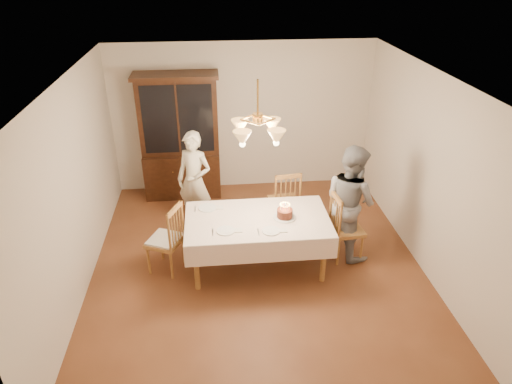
{
  "coord_description": "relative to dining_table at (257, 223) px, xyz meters",
  "views": [
    {
      "loc": [
        -0.53,
        -5.11,
        3.9
      ],
      "look_at": [
        0.0,
        0.2,
        1.05
      ],
      "focal_mm": 32.0,
      "sensor_mm": 36.0,
      "label": 1
    }
  ],
  "objects": [
    {
      "name": "room_shell",
      "position": [
        0.0,
        0.0,
        0.9
      ],
      "size": [
        5.0,
        5.0,
        5.0
      ],
      "color": "white",
      "rests_on": "ground"
    },
    {
      "name": "china_hutch",
      "position": [
        -1.09,
        2.25,
        0.36
      ],
      "size": [
        1.38,
        0.54,
        2.16
      ],
      "color": "black",
      "rests_on": "ground"
    },
    {
      "name": "adult_in_grey",
      "position": [
        1.31,
        0.23,
        0.14
      ],
      "size": [
        0.91,
        0.99,
        1.64
      ],
      "primitive_type": "imported",
      "rotation": [
        0.0,
        0.0,
        2.03
      ],
      "color": "slate",
      "rests_on": "ground"
    },
    {
      "name": "dining_table",
      "position": [
        0.0,
        0.0,
        0.0
      ],
      "size": [
        1.9,
        1.1,
        0.76
      ],
      "color": "brown",
      "rests_on": "ground"
    },
    {
      "name": "place_setting_far_left",
      "position": [
        -0.64,
        0.34,
        0.08
      ],
      "size": [
        0.39,
        0.25,
        0.02
      ],
      "color": "white",
      "rests_on": "dining_table"
    },
    {
      "name": "chandelier",
      "position": [
        -0.0,
        -0.0,
        1.29
      ],
      "size": [
        0.62,
        0.62,
        0.73
      ],
      "color": "#BF8C3F",
      "rests_on": "ground"
    },
    {
      "name": "place_setting_near_left",
      "position": [
        -0.42,
        -0.27,
        0.08
      ],
      "size": [
        0.38,
        0.23,
        0.02
      ],
      "color": "white",
      "rests_on": "dining_table"
    },
    {
      "name": "chair_left_end",
      "position": [
        -1.23,
        0.05,
        -0.23
      ],
      "size": [
        0.56,
        0.57,
        1.0
      ],
      "color": "brown",
      "rests_on": "ground"
    },
    {
      "name": "birthday_cake",
      "position": [
        0.36,
        -0.01,
        0.13
      ],
      "size": [
        0.3,
        0.3,
        0.21
      ],
      "color": "white",
      "rests_on": "dining_table"
    },
    {
      "name": "elderly_woman",
      "position": [
        -0.85,
        1.18,
        0.09
      ],
      "size": [
        0.67,
        0.59,
        1.55
      ],
      "primitive_type": "imported",
      "rotation": [
        0.0,
        0.0,
        -0.49
      ],
      "color": "#EFE6CA",
      "rests_on": "ground"
    },
    {
      "name": "chair_right_end",
      "position": [
        1.25,
        0.09,
        -0.24
      ],
      "size": [
        0.46,
        0.48,
        1.0
      ],
      "color": "brown",
      "rests_on": "ground"
    },
    {
      "name": "place_setting_near_right",
      "position": [
        0.15,
        -0.33,
        0.08
      ],
      "size": [
        0.37,
        0.23,
        0.02
      ],
      "color": "white",
      "rests_on": "dining_table"
    },
    {
      "name": "chair_far_side",
      "position": [
        0.51,
        0.96,
        -0.24
      ],
      "size": [
        0.49,
        0.47,
        1.0
      ],
      "color": "brown",
      "rests_on": "ground"
    },
    {
      "name": "ground",
      "position": [
        0.0,
        0.0,
        -0.68
      ],
      "size": [
        5.0,
        5.0,
        0.0
      ],
      "primitive_type": "plane",
      "color": "#592E19",
      "rests_on": "ground"
    }
  ]
}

